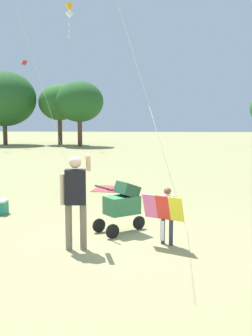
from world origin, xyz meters
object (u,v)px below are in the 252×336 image
Objects in this scene: person_adult_flyer at (76,194)px; stroller at (123,203)px; picnic_blanket at (114,189)px; kite_orange_delta at (69,13)px; child_with_butterfly_kite at (166,211)px.

person_adult_flyer is 1.65× the size of stroller.
picnic_blanket is at bearing 89.19° from person_adult_flyer.
kite_orange_delta is at bearing 101.62° from person_adult_flyer.
child_with_butterfly_kite reaches higher than stroller.
child_with_butterfly_kite is at bearing -67.62° from kite_orange_delta.
stroller is 5.13m from picnic_blanket.
picnic_blanket is (-0.64, 5.06, -0.60)m from stroller.
child_with_butterfly_kite is 10.19m from kite_orange_delta.
stroller is at bearing -82.74° from picnic_blanket.
kite_orange_delta reaches higher than picnic_blanket.
stroller is 9.33m from kite_orange_delta.
person_adult_flyer is at bearing -78.38° from kite_orange_delta.
picnic_blanket is (1.80, -2.13, -6.02)m from kite_orange_delta.
kite_orange_delta is (-2.45, 7.19, 5.42)m from stroller.
person_adult_flyer is at bearing -90.81° from picnic_blanket.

